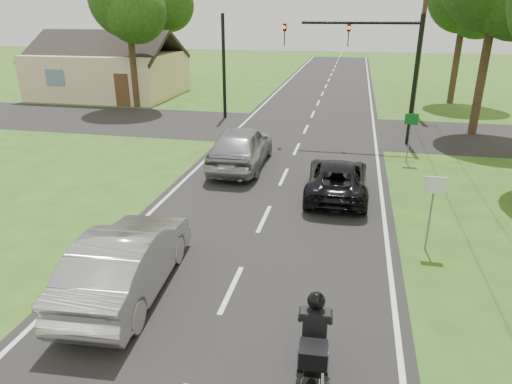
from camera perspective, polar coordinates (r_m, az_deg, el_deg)
ground at (r=10.96m, az=-3.10°, el=-12.08°), size 140.00×140.00×0.00m
road at (r=19.89m, az=4.36°, el=3.80°), size 8.00×100.00×0.01m
cross_road at (r=25.63m, az=6.25°, el=7.80°), size 60.00×7.00×0.01m
motorcycle_rider at (r=8.18m, az=7.20°, el=-19.27°), size 0.62×2.20×1.89m
dark_suv at (r=16.28m, az=10.11°, el=1.74°), size 2.12×4.49×1.24m
silver_sedan at (r=10.92m, az=-15.78°, el=-8.20°), size 2.01×4.85×1.56m
silver_suv at (r=18.98m, az=-1.89°, el=5.73°), size 2.15×5.14×1.74m
traffic_signal at (r=22.88m, az=14.79°, el=16.09°), size 6.38×0.44×6.00m
signal_pole_far at (r=28.03m, az=-4.04°, el=15.28°), size 0.20×0.20×6.00m
utility_pole_far at (r=31.02m, az=20.05°, el=18.58°), size 1.60×0.28×10.00m
sign_white at (r=12.78m, az=21.28°, el=-0.43°), size 0.55×0.07×2.12m
sign_green at (r=20.41m, az=18.77°, el=7.81°), size 0.55×0.07×2.12m
tree_left_near at (r=31.90m, az=-15.49°, el=21.74°), size 5.12×4.96×9.22m
house at (r=37.87m, az=-17.77°, el=14.11°), size 10.20×8.00×4.84m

